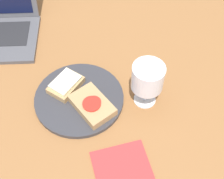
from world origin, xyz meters
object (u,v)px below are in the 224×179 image
Objects in this scene: sandwich_with_cheese at (66,84)px; napkin at (123,170)px; sandwich_with_tomato at (92,105)px; wine_glass at (148,80)px; plate at (79,98)px.

sandwich_with_cheese reaches higher than napkin.
sandwich_with_tomato is 16.08cm from wine_glass.
napkin is at bearing -110.50° from wine_glass.
sandwich_with_tomato is 1.05× the size of napkin.
plate is 5.53cm from sandwich_with_tomato.
sandwich_with_tomato is at bearing -44.90° from sandwich_with_cheese.
plate reaches higher than napkin.
wine_glass is at bearing -3.86° from plate.
sandwich_with_cheese is at bearing 135.19° from plate.
sandwich_with_cheese is 10.34cm from sandwich_with_tomato.
sandwich_with_cheese is at bearing 135.10° from sandwich_with_tomato.
sandwich_with_cheese reaches higher than plate.
plate is 20.06cm from wine_glass.
sandwich_with_cheese is 0.81× the size of sandwich_with_tomato.
wine_glass reaches higher than sandwich_with_tomato.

